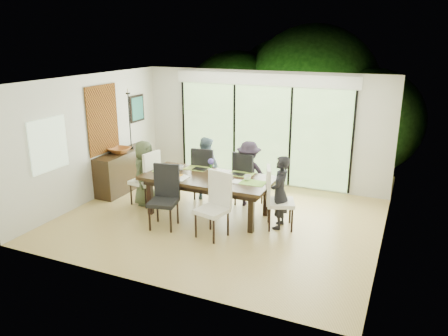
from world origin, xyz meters
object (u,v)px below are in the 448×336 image
at_px(person_far_right, 249,174).
at_px(sideboard, 124,171).
at_px(chair_far_left, 206,172).
at_px(person_right_end, 280,192).
at_px(laptop, 168,172).
at_px(person_far_left, 206,168).
at_px(vase, 211,173).
at_px(chair_right_end, 281,198).
at_px(cup_b, 212,177).
at_px(chair_left_end, 144,177).
at_px(chair_near_left, 163,198).
at_px(table_top, 208,178).
at_px(cup_c, 248,178).
at_px(chair_near_right, 212,206).
at_px(person_left_end, 145,173).
at_px(chair_far_right, 249,178).
at_px(bowl, 120,150).
at_px(cup_a, 180,168).

xyz_separation_m(person_far_right, sideboard, (-2.99, -0.27, -0.24)).
height_order(chair_far_left, person_right_end, person_right_end).
xyz_separation_m(person_right_end, laptop, (-2.33, -0.10, 0.13)).
xyz_separation_m(person_far_left, vase, (0.50, -0.78, 0.18)).
xyz_separation_m(chair_right_end, chair_far_left, (-1.95, 0.85, 0.00)).
xyz_separation_m(person_right_end, cup_b, (-1.33, -0.10, 0.16)).
xyz_separation_m(vase, laptop, (-0.90, -0.15, -0.05)).
relative_size(chair_left_end, chair_far_left, 1.00).
height_order(chair_far_left, chair_near_left, same).
bearing_deg(chair_near_left, chair_right_end, 12.09).
height_order(table_top, person_far_left, person_far_left).
relative_size(chair_near_left, person_far_left, 0.85).
relative_size(vase, cup_c, 0.97).
relative_size(chair_left_end, vase, 9.17).
height_order(cup_b, cup_c, cup_c).
height_order(chair_right_end, vase, chair_right_end).
distance_m(chair_right_end, laptop, 2.36).
bearing_deg(chair_near_right, person_right_end, 55.47).
bearing_deg(chair_near_left, person_far_right, 46.88).
xyz_separation_m(chair_right_end, chair_near_right, (-1.00, -0.87, 0.00)).
bearing_deg(person_far_right, chair_near_right, 76.53).
relative_size(table_top, chair_right_end, 2.18).
bearing_deg(person_left_end, chair_far_left, -54.95).
xyz_separation_m(laptop, cup_c, (1.65, 0.20, 0.04)).
bearing_deg(person_right_end, person_left_end, -95.02).
height_order(chair_right_end, person_right_end, person_right_end).
height_order(chair_left_end, chair_far_right, same).
bearing_deg(table_top, sideboard, 167.01).
bearing_deg(laptop, chair_far_left, 22.07).
bearing_deg(cup_b, laptop, -180.00).
bearing_deg(table_top, chair_near_left, -119.89).
xyz_separation_m(table_top, bowl, (-2.44, 0.46, 0.20)).
bearing_deg(cup_c, chair_near_left, -143.27).
distance_m(person_right_end, cup_a, 2.19).
bearing_deg(chair_far_right, chair_near_right, 101.79).
relative_size(chair_left_end, sideboard, 0.73).
bearing_deg(cup_b, chair_far_left, 122.28).
relative_size(person_left_end, vase, 10.75).
relative_size(chair_far_left, vase, 9.17).
xyz_separation_m(person_far_left, person_far_right, (1.00, 0.00, 0.00)).
bearing_deg(person_left_end, table_top, -94.48).
bearing_deg(chair_near_right, chair_far_right, 102.21).
bearing_deg(chair_left_end, cup_c, 100.39).
distance_m(table_top, bowl, 2.49).
xyz_separation_m(vase, bowl, (-2.49, 0.41, 0.10)).
bearing_deg(chair_far_right, person_left_end, 36.17).
xyz_separation_m(chair_near_left, person_left_end, (-0.98, 0.87, 0.10)).
height_order(chair_near_left, cup_b, chair_near_left).
height_order(chair_near_left, laptop, chair_near_left).
relative_size(person_far_left, person_far_right, 1.00).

